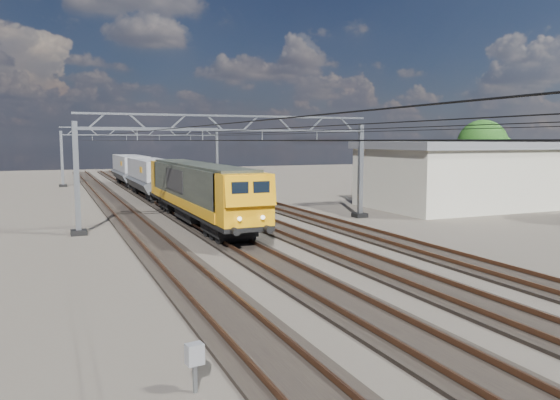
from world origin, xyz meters
name	(u,v)px	position (x,y,z in m)	size (l,w,h in m)	color
ground	(255,235)	(0.00, 0.00, 0.00)	(160.00, 160.00, 0.00)	black
track_outer_west	(151,241)	(-6.00, 0.00, 0.07)	(2.60, 140.00, 0.30)	black
track_loco	(222,236)	(-2.00, 0.00, 0.07)	(2.60, 140.00, 0.30)	black
track_inner_east	(287,231)	(2.00, 0.00, 0.07)	(2.60, 140.00, 0.30)	black
track_outer_east	(345,227)	(6.00, 0.00, 0.07)	(2.60, 140.00, 0.30)	black
catenary_gantry_mid	(233,165)	(0.00, 4.00, 3.91)	(19.90, 0.90, 7.11)	gray
catenary_gantry_far	(144,153)	(0.00, 40.00, 3.91)	(19.90, 0.90, 7.11)	gray
overhead_wires	(215,137)	(0.00, 8.00, 5.75)	(12.03, 140.00, 0.53)	black
locomotive	(198,189)	(-2.00, 5.35, 2.33)	(2.76, 21.10, 3.62)	black
hopper_wagon_lead	(151,175)	(-2.00, 23.04, 2.23)	(3.38, 13.00, 3.25)	black
hopper_wagon_mid	(131,168)	(-2.00, 37.24, 2.23)	(3.38, 13.00, 3.25)	black
trackside_cabinet	(195,356)	(-8.19, -18.28, 0.83)	(0.40, 0.33, 1.11)	gray
industrial_shed	(477,174)	(22.00, 6.00, 2.73)	(18.60, 10.60, 5.40)	beige
tree_far	(486,147)	(30.32, 13.79, 4.85)	(5.55, 5.15, 7.61)	#3A281A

